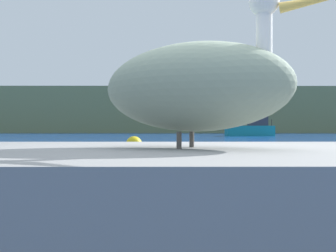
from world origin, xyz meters
TOP-DOWN VIEW (x-y plane):
  - hillside_backdrop at (0.00, 67.98)m, footprint 140.00×11.47m
  - pier_dock at (-0.33, -0.16)m, footprint 4.00×2.19m
  - pelican at (-0.32, -0.17)m, footprint 1.50×1.03m
  - fishing_boat_teal at (8.92, 39.45)m, footprint 5.25×2.01m
  - mooring_buoy at (-1.63, 11.11)m, footprint 0.58×0.58m

SIDE VIEW (x-z plane):
  - mooring_buoy at x=-1.63m, z-range 0.00..0.58m
  - pier_dock at x=-0.33m, z-range 0.00..0.75m
  - fishing_boat_teal at x=8.92m, z-range -1.12..3.15m
  - pelican at x=-0.32m, z-range 0.67..1.58m
  - hillside_backdrop at x=0.00m, z-range 0.00..7.98m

